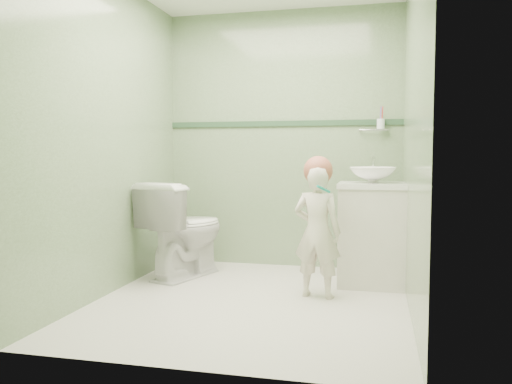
# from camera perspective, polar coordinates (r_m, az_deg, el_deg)

# --- Properties ---
(ground) EXTENTS (2.50, 2.50, 0.00)m
(ground) POSITION_cam_1_polar(r_m,az_deg,el_deg) (3.82, -0.52, -11.92)
(ground) COLOR silver
(ground) RESTS_ON ground
(room_shell) EXTENTS (2.50, 2.54, 2.40)m
(room_shell) POSITION_cam_1_polar(r_m,az_deg,el_deg) (3.67, -0.54, 6.38)
(room_shell) COLOR gray
(room_shell) RESTS_ON ground
(trim_stripe) EXTENTS (2.20, 0.02, 0.05)m
(trim_stripe) POSITION_cam_1_polar(r_m,az_deg,el_deg) (4.89, 2.93, 7.57)
(trim_stripe) COLOR #2A4930
(trim_stripe) RESTS_ON room_shell
(vanity) EXTENTS (0.52, 0.50, 0.80)m
(vanity) POSITION_cam_1_polar(r_m,az_deg,el_deg) (4.32, 12.67, -4.71)
(vanity) COLOR silver
(vanity) RESTS_ON ground
(counter) EXTENTS (0.54, 0.52, 0.04)m
(counter) POSITION_cam_1_polar(r_m,az_deg,el_deg) (4.27, 12.75, 0.73)
(counter) COLOR white
(counter) RESTS_ON vanity
(basin) EXTENTS (0.37, 0.37, 0.13)m
(basin) POSITION_cam_1_polar(r_m,az_deg,el_deg) (4.27, 12.77, 1.86)
(basin) COLOR white
(basin) RESTS_ON counter
(faucet) EXTENTS (0.03, 0.13, 0.18)m
(faucet) POSITION_cam_1_polar(r_m,az_deg,el_deg) (4.45, 12.80, 2.97)
(faucet) COLOR silver
(faucet) RESTS_ON counter
(cup_holder) EXTENTS (0.26, 0.07, 0.21)m
(cup_holder) POSITION_cam_1_polar(r_m,az_deg,el_deg) (4.76, 13.54, 7.30)
(cup_holder) COLOR silver
(cup_holder) RESTS_ON room_shell
(toilet) EXTENTS (0.69, 0.92, 0.83)m
(toilet) POSITION_cam_1_polar(r_m,az_deg,el_deg) (4.52, -7.88, -4.09)
(toilet) COLOR white
(toilet) RESTS_ON ground
(toddler) EXTENTS (0.39, 0.29, 0.97)m
(toddler) POSITION_cam_1_polar(r_m,az_deg,el_deg) (3.84, 6.78, -4.40)
(toddler) COLOR beige
(toddler) RESTS_ON ground
(hair_cap) EXTENTS (0.22, 0.22, 0.22)m
(hair_cap) POSITION_cam_1_polar(r_m,az_deg,el_deg) (3.83, 6.88, 2.36)
(hair_cap) COLOR #A95B46
(hair_cap) RESTS_ON toddler
(teal_toothbrush) EXTENTS (0.11, 0.14, 0.08)m
(teal_toothbrush) POSITION_cam_1_polar(r_m,az_deg,el_deg) (3.67, 7.41, 0.39)
(teal_toothbrush) COLOR #0D9485
(teal_toothbrush) RESTS_ON toddler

